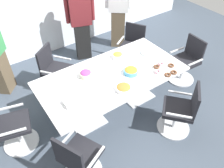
% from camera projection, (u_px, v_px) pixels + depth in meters
% --- Properties ---
extents(ground_plane, '(10.00, 10.00, 0.01)m').
position_uv_depth(ground_plane, '(112.00, 106.00, 4.24)').
color(ground_plane, '#3D4754').
extents(conference_table, '(2.40, 1.20, 0.75)m').
position_uv_depth(conference_table, '(112.00, 81.00, 3.82)').
color(conference_table, silver).
rests_on(conference_table, ground).
extents(office_chair_0, '(0.76, 0.76, 0.91)m').
position_uv_depth(office_chair_0, '(55.00, 72.00, 4.34)').
color(office_chair_0, silver).
rests_on(office_chair_0, ground).
extents(office_chair_1, '(0.66, 0.66, 0.91)m').
position_uv_depth(office_chair_1, '(11.00, 128.00, 3.37)').
color(office_chair_1, silver).
rests_on(office_chair_1, ground).
extents(office_chair_2, '(0.71, 0.71, 0.91)m').
position_uv_depth(office_chair_2, '(79.00, 159.00, 2.99)').
color(office_chair_2, silver).
rests_on(office_chair_2, ground).
extents(office_chair_3, '(0.76, 0.76, 0.91)m').
position_uv_depth(office_chair_3, '(181.00, 112.00, 3.60)').
color(office_chair_3, silver).
rests_on(office_chair_3, ground).
extents(office_chair_4, '(0.57, 0.57, 0.91)m').
position_uv_depth(office_chair_4, '(186.00, 62.00, 4.57)').
color(office_chair_4, silver).
rests_on(office_chair_4, ground).
extents(office_chair_5, '(0.74, 0.74, 0.91)m').
position_uv_depth(office_chair_5, '(132.00, 48.00, 4.95)').
color(office_chair_5, silver).
rests_on(office_chair_5, ground).
extents(person_standing_1, '(0.60, 0.35, 1.76)m').
position_uv_depth(person_standing_1, '(81.00, 20.00, 4.81)').
color(person_standing_1, black).
rests_on(person_standing_1, ground).
extents(person_standing_2, '(0.53, 0.44, 1.88)m').
position_uv_depth(person_standing_2, '(118.00, 7.00, 5.16)').
color(person_standing_2, brown).
rests_on(person_standing_2, ground).
extents(snack_bowl_chips_yellow, '(0.18, 0.18, 0.12)m').
position_uv_depth(snack_bowl_chips_yellow, '(118.00, 55.00, 4.05)').
color(snack_bowl_chips_yellow, white).
rests_on(snack_bowl_chips_yellow, conference_table).
extents(snack_bowl_chips_orange, '(0.23, 0.23, 0.10)m').
position_uv_depth(snack_bowl_chips_orange, '(131.00, 71.00, 3.73)').
color(snack_bowl_chips_orange, '#4C9EC6').
rests_on(snack_bowl_chips_orange, conference_table).
extents(snack_bowl_candy_mix, '(0.19, 0.19, 0.12)m').
position_uv_depth(snack_bowl_candy_mix, '(86.00, 74.00, 3.66)').
color(snack_bowl_candy_mix, beige).
rests_on(snack_bowl_candy_mix, conference_table).
extents(snack_bowl_pretzels, '(0.24, 0.24, 0.08)m').
position_uv_depth(snack_bowl_pretzels, '(124.00, 88.00, 3.45)').
color(snack_bowl_pretzels, white).
rests_on(snack_bowl_pretzels, conference_table).
extents(donut_platter, '(0.41, 0.40, 0.04)m').
position_uv_depth(donut_platter, '(165.00, 69.00, 3.81)').
color(donut_platter, white).
rests_on(donut_platter, conference_table).
extents(plate_stack, '(0.22, 0.22, 0.04)m').
position_uv_depth(plate_stack, '(147.00, 53.00, 4.18)').
color(plate_stack, white).
rests_on(plate_stack, conference_table).
extents(napkin_pile, '(0.17, 0.17, 0.06)m').
position_uv_depth(napkin_pile, '(70.00, 102.00, 3.23)').
color(napkin_pile, white).
rests_on(napkin_pile, conference_table).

